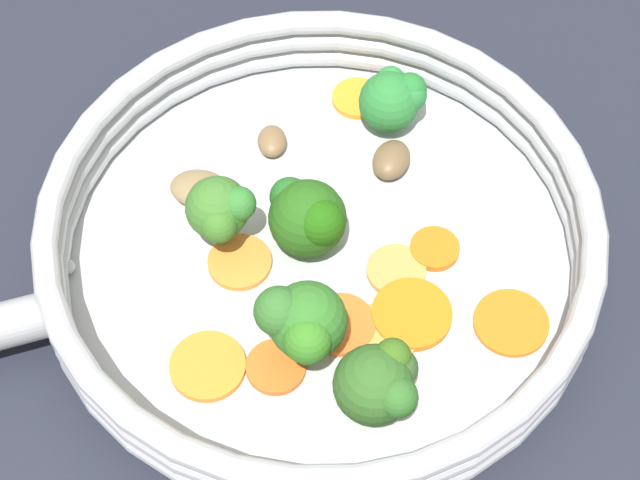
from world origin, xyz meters
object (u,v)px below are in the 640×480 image
at_px(carrot_slice_0, 511,323).
at_px(mushroom_piece_1, 199,188).
at_px(carrot_slice_3, 396,271).
at_px(carrot_slice_8, 435,249).
at_px(broccoli_floret_2, 379,383).
at_px(carrot_slice_5, 208,366).
at_px(carrot_slice_6, 357,98).
at_px(broccoli_floret_3, 394,98).
at_px(carrot_slice_2, 341,324).
at_px(mushroom_piece_2, 391,160).
at_px(carrot_slice_1, 240,262).
at_px(broccoli_floret_0, 313,218).
at_px(broccoli_floret_1, 220,211).
at_px(skillet, 320,260).
at_px(mushroom_piece_0, 272,141).
at_px(broccoli_floret_4, 303,322).
at_px(carrot_slice_7, 412,314).
at_px(carrot_slice_4, 383,334).
at_px(carrot_slice_9, 276,367).

relative_size(carrot_slice_0, mushroom_piece_1, 1.19).
height_order(carrot_slice_3, mushroom_piece_1, mushroom_piece_1).
xyz_separation_m(carrot_slice_8, broccoli_floret_2, (0.05, -0.09, 0.03)).
relative_size(carrot_slice_5, carrot_slice_6, 1.28).
bearing_deg(carrot_slice_0, carrot_slice_5, -121.07).
bearing_deg(broccoli_floret_3, carrot_slice_2, -53.33).
relative_size(broccoli_floret_3, mushroom_piece_2, 1.40).
distance_m(carrot_slice_1, carrot_slice_3, 0.09).
relative_size(broccoli_floret_0, broccoli_floret_1, 1.13).
distance_m(skillet, carrot_slice_2, 0.05).
height_order(carrot_slice_0, mushroom_piece_2, mushroom_piece_2).
distance_m(carrot_slice_6, broccoli_floret_3, 0.04).
distance_m(broccoli_floret_0, mushroom_piece_0, 0.08).
bearing_deg(mushroom_piece_0, broccoli_floret_0, -20.96).
bearing_deg(broccoli_floret_4, carrot_slice_3, 94.49).
relative_size(broccoli_floret_2, broccoli_floret_4, 0.91).
bearing_deg(carrot_slice_1, mushroom_piece_1, 167.30).
relative_size(broccoli_floret_4, mushroom_piece_2, 1.86).
height_order(carrot_slice_1, carrot_slice_6, same).
distance_m(carrot_slice_5, broccoli_floret_0, 0.10).
xyz_separation_m(carrot_slice_1, broccoli_floret_2, (0.12, -0.00, 0.03)).
height_order(broccoli_floret_3, mushroom_piece_2, broccoli_floret_3).
distance_m(mushroom_piece_1, mushroom_piece_2, 0.11).
xyz_separation_m(carrot_slice_7, broccoli_floret_3, (-0.11, 0.08, 0.02)).
height_order(carrot_slice_4, broccoli_floret_4, broccoli_floret_4).
bearing_deg(mushroom_piece_0, carrot_slice_2, -22.33).
distance_m(carrot_slice_1, broccoli_floret_4, 0.08).
bearing_deg(mushroom_piece_2, mushroom_piece_1, -120.16).
xyz_separation_m(carrot_slice_0, carrot_slice_8, (-0.06, 0.00, 0.00)).
xyz_separation_m(skillet, carrot_slice_0, (0.10, 0.05, 0.01)).
relative_size(broccoli_floret_1, mushroom_piece_1, 1.41).
bearing_deg(carrot_slice_3, mushroom_piece_1, -155.81).
relative_size(carrot_slice_2, mushroom_piece_0, 1.62).
bearing_deg(carrot_slice_0, carrot_slice_8, 178.89).
relative_size(carrot_slice_1, carrot_slice_3, 1.08).
bearing_deg(carrot_slice_3, broccoli_floret_1, -142.22).
bearing_deg(broccoli_floret_3, carrot_slice_0, -17.51).
bearing_deg(carrot_slice_2, broccoli_floret_0, 155.80).
bearing_deg(mushroom_piece_0, carrot_slice_4, -14.42).
relative_size(broccoli_floret_0, broccoli_floret_2, 1.12).
distance_m(skillet, carrot_slice_8, 0.07).
height_order(carrot_slice_6, carrot_slice_7, same).
distance_m(carrot_slice_1, carrot_slice_9, 0.07).
height_order(broccoli_floret_1, mushroom_piece_1, broccoli_floret_1).
height_order(carrot_slice_3, carrot_slice_9, same).
height_order(carrot_slice_0, broccoli_floret_4, broccoli_floret_4).
xyz_separation_m(carrot_slice_4, broccoli_floret_3, (-0.11, 0.10, 0.02)).
relative_size(carrot_slice_5, mushroom_piece_2, 1.41).
bearing_deg(carrot_slice_4, skillet, 172.84).
bearing_deg(carrot_slice_6, carrot_slice_2, -44.62).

